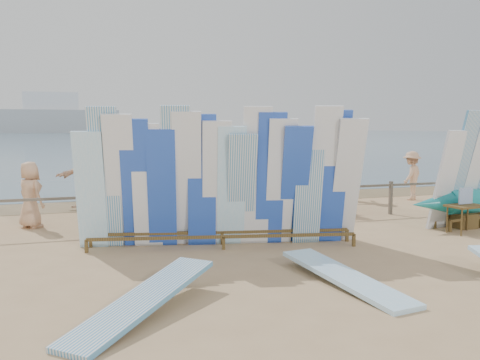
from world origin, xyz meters
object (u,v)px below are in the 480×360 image
object	(u,v)px
main_surfboard_rack	(223,184)
beachgoer_11	(83,178)
beachgoer_extra_0	(412,176)
beachgoer_6	(318,181)
vendor_table	(465,218)
stroller	(326,197)
beachgoer_5	(282,173)
flat_board_e	(144,315)
beach_chair_right	(254,207)
beachgoer_9	(348,174)
beachgoer_3	(145,178)
beachgoer_2	(154,183)
side_surfboard_rack	(475,175)
flat_board_a	(345,284)
beachgoer_0	(30,195)
beach_chair_left	(276,205)

from	to	relation	value
main_surfboard_rack	beachgoer_11	world-z (taller)	main_surfboard_rack
beachgoer_extra_0	beachgoer_6	bearing A→B (deg)	-17.52
vendor_table	main_surfboard_rack	bearing A→B (deg)	168.66
stroller	beachgoer_5	bearing A→B (deg)	120.13
vendor_table	beachgoer_6	xyz separation A→B (m)	(-1.83, 3.63, 0.51)
flat_board_e	beach_chair_right	world-z (taller)	beach_chair_right
beachgoer_9	beachgoer_3	xyz separation A→B (m)	(-6.42, 0.53, 0.01)
stroller	beachgoer_5	distance (m)	2.56
vendor_table	beachgoer_2	bearing A→B (deg)	142.89
flat_board_e	beachgoer_3	xyz separation A→B (m)	(1.13, 8.63, 0.86)
flat_board_e	beachgoer_9	world-z (taller)	beachgoer_9
beachgoer_9	vendor_table	bearing A→B (deg)	-123.06
side_surfboard_rack	beach_chair_right	world-z (taller)	side_surfboard_rack
beachgoer_9	beachgoer_3	size ratio (longest dim) A/B	0.99
beachgoer_2	beachgoer_11	world-z (taller)	beachgoer_2
flat_board_a	beachgoer_extra_0	distance (m)	9.73
beachgoer_9	beachgoer_2	world-z (taller)	beachgoer_2
beachgoer_3	flat_board_a	bearing A→B (deg)	45.49
flat_board_e	beachgoer_6	world-z (taller)	beachgoer_6
beachgoer_0	beachgoer_11	xyz separation A→B (m)	(1.21, 2.69, 0.09)
main_surfboard_rack	side_surfboard_rack	size ratio (longest dim) A/B	2.05
main_surfboard_rack	beach_chair_right	world-z (taller)	main_surfboard_rack
main_surfboard_rack	beachgoer_0	xyz separation A→B (m)	(-3.79, 3.24, -0.48)
beachgoer_3	beachgoer_extra_0	world-z (taller)	beachgoer_3
beachgoer_11	beachgoer_extra_0	size ratio (longest dim) A/B	1.10
beach_chair_right	beachgoer_3	bearing A→B (deg)	126.95
beachgoer_3	flat_board_e	bearing A→B (deg)	24.93
beach_chair_left	beachgoer_11	size ratio (longest dim) A/B	0.51
beachgoer_0	beachgoer_5	size ratio (longest dim) A/B	0.89
beachgoer_0	beachgoer_extra_0	world-z (taller)	beachgoer_extra_0
beachgoer_0	beachgoer_6	bearing A→B (deg)	-126.50
beach_chair_right	main_surfboard_rack	bearing A→B (deg)	-127.83
main_surfboard_rack	beach_chair_left	size ratio (longest dim) A/B	6.29
flat_board_e	beachgoer_11	xyz separation A→B (m)	(-0.61, 9.14, 0.87)
side_surfboard_rack	beachgoer_6	distance (m)	4.02
stroller	beachgoer_extra_0	distance (m)	4.01
beachgoer_2	beachgoer_extra_0	distance (m)	8.53
stroller	beachgoer_0	distance (m)	7.61
flat_board_e	beachgoer_3	distance (m)	8.75
beachgoer_3	beachgoer_2	distance (m)	2.15
beach_chair_left	stroller	size ratio (longest dim) A/B	0.81
beach_chair_right	stroller	xyz separation A→B (m)	(2.15, 0.07, 0.18)
main_surfboard_rack	beachgoer_3	world-z (taller)	main_surfboard_rack
flat_board_a	beachgoer_0	size ratio (longest dim) A/B	1.73
flat_board_a	beachgoer_11	bearing A→B (deg)	104.34
beachgoer_9	beachgoer_6	size ratio (longest dim) A/B	1.00
beachgoer_2	beachgoer_extra_0	xyz separation A→B (m)	(8.47, 1.07, -0.15)
flat_board_e	flat_board_a	bearing A→B (deg)	49.32
main_surfboard_rack	side_surfboard_rack	bearing A→B (deg)	13.55
stroller	beachgoer_5	size ratio (longest dim) A/B	0.63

